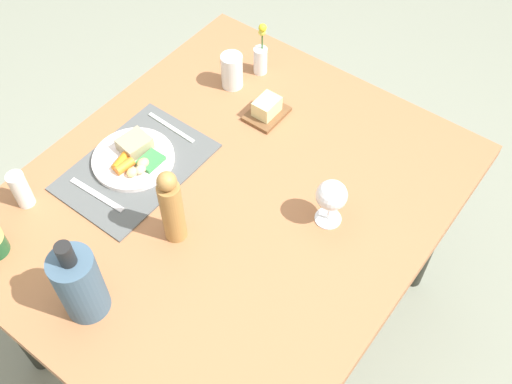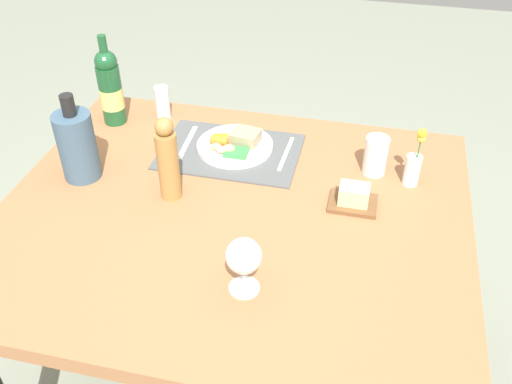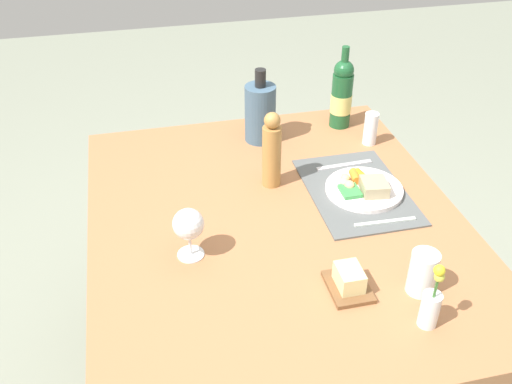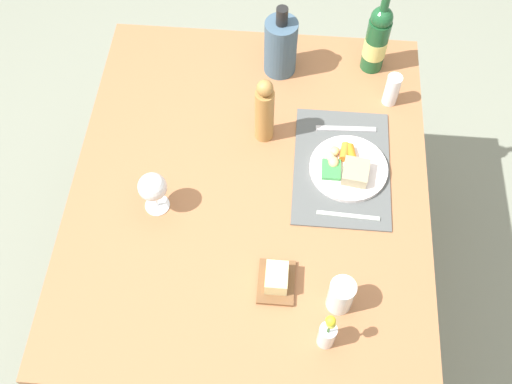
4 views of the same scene
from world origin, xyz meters
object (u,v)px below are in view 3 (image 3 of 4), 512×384
at_px(knife, 344,165).
at_px(water_tumbler, 422,275).
at_px(cooler_bottle, 260,112).
at_px(dining_table, 276,243).
at_px(flower_vase, 431,305).
at_px(wine_glass, 188,225).
at_px(salt_shaker, 371,129).
at_px(fork, 385,222).
at_px(pepper_mill, 272,151).
at_px(dinner_plate, 364,187).
at_px(wine_bottle, 342,94).
at_px(butter_dish, 349,281).

height_order(knife, water_tumbler, water_tumbler).
bearing_deg(knife, cooler_bottle, 40.20).
height_order(dining_table, flower_vase, flower_vase).
relative_size(knife, wine_glass, 1.30).
bearing_deg(salt_shaker, fork, 163.50).
bearing_deg(pepper_mill, dinner_plate, -113.69).
bearing_deg(wine_bottle, water_tumbler, 173.39).
relative_size(butter_dish, salt_shaker, 1.13).
bearing_deg(fork, salt_shaker, -14.16).
bearing_deg(water_tumbler, dining_table, 36.93).
relative_size(dining_table, flower_vase, 6.83).
relative_size(flower_vase, wine_bottle, 0.61).
bearing_deg(dinner_plate, knife, 2.32).
bearing_deg(dining_table, cooler_bottle, -7.38).
relative_size(butter_dish, pepper_mill, 0.52).
height_order(dining_table, wine_glass, wine_glass).
xyz_separation_m(wine_glass, wine_bottle, (0.60, -0.63, 0.02)).
bearing_deg(knife, pepper_mill, 96.09).
relative_size(wine_glass, pepper_mill, 0.59).
height_order(dinner_plate, water_tumbler, water_tumbler).
xyz_separation_m(flower_vase, butter_dish, (0.15, 0.14, -0.04)).
xyz_separation_m(knife, water_tumbler, (-0.58, 0.02, 0.04)).
bearing_deg(pepper_mill, salt_shaker, -66.89).
relative_size(knife, pepper_mill, 0.77).
bearing_deg(dining_table, fork, -107.36).
distance_m(wine_glass, salt_shaker, 0.82).
height_order(flower_vase, wine_bottle, wine_bottle).
height_order(dining_table, cooler_bottle, cooler_bottle).
relative_size(fork, pepper_mill, 0.74).
distance_m(dining_table, butter_dish, 0.35).
distance_m(dinner_plate, wine_glass, 0.59).
xyz_separation_m(dinner_plate, butter_dish, (-0.38, 0.19, 0.00)).
relative_size(cooler_bottle, salt_shaker, 2.28).
bearing_deg(flower_vase, wine_glass, 53.78).
height_order(knife, wine_glass, wine_glass).
bearing_deg(pepper_mill, water_tumbler, -156.05).
height_order(fork, butter_dish, butter_dish).
relative_size(wine_glass, water_tumbler, 1.26).
bearing_deg(wine_glass, wine_bottle, -46.42).
distance_m(fork, flower_vase, 0.38).
relative_size(knife, butter_dish, 1.46).
bearing_deg(fork, dining_table, 74.98).
relative_size(dinner_plate, flower_vase, 1.28).
height_order(water_tumbler, salt_shaker, same).
bearing_deg(water_tumbler, wine_glass, 64.04).
xyz_separation_m(cooler_bottle, water_tumbler, (-0.82, -0.21, -0.06)).
height_order(flower_vase, butter_dish, flower_vase).
bearing_deg(fork, wine_bottle, -4.86).
bearing_deg(knife, water_tumbler, 175.83).
xyz_separation_m(flower_vase, cooler_bottle, (0.93, 0.18, 0.04)).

